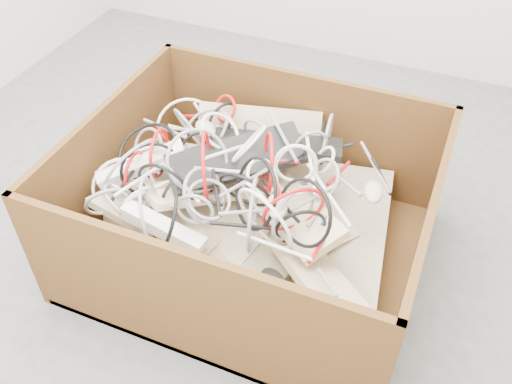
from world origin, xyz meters
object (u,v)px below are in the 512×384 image
at_px(cardboard_box, 250,227).
at_px(power_strip_right, 163,228).
at_px(power_strip_left, 141,164).
at_px(vga_plug, 329,225).

bearing_deg(cardboard_box, power_strip_right, -123.16).
distance_m(power_strip_left, vga_plug, 0.69).
xyz_separation_m(power_strip_right, vga_plug, (0.49, 0.20, 0.02)).
distance_m(cardboard_box, power_strip_left, 0.45).
height_order(power_strip_left, power_strip_right, power_strip_left).
xyz_separation_m(power_strip_left, power_strip_right, (0.20, -0.21, -0.04)).
bearing_deg(vga_plug, power_strip_right, -148.16).
bearing_deg(vga_plug, power_strip_left, -170.71).
relative_size(cardboard_box, power_strip_right, 4.04).
xyz_separation_m(cardboard_box, power_strip_left, (-0.38, -0.07, 0.24)).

